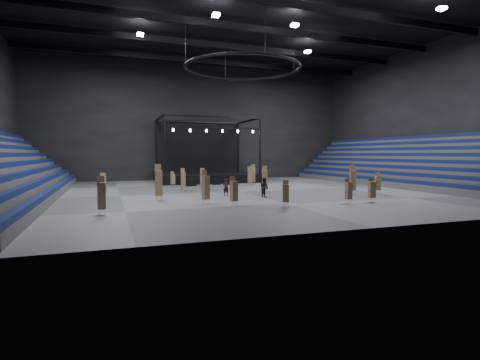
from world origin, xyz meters
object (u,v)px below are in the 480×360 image
object	(u,v)px
chair_stack_5	(173,179)
chair_stack_15	(203,178)
flight_case_mid	(217,182)
chair_stack_11	(253,174)
stage	(205,171)
chair_stack_6	(353,180)
flight_case_left	(191,183)
chair_stack_8	(265,179)
chair_stack_10	(159,182)
chair_stack_2	(250,176)
chair_stack_14	(103,184)
chair_stack_7	(286,193)
chair_stack_4	(183,180)
chair_stack_9	(372,189)
man_center	(226,187)
flight_case_right	(232,182)
chair_stack_1	(101,195)
crew_member	(264,187)
chair_stack_12	(378,183)
chair_stack_13	(206,187)
chair_stack_3	(234,191)
chair_stack_0	(348,190)

from	to	relation	value
chair_stack_5	chair_stack_15	distance (m)	5.36
flight_case_mid	chair_stack_11	distance (m)	4.93
stage	chair_stack_5	world-z (taller)	stage
chair_stack_6	flight_case_left	bearing A→B (deg)	146.51
chair_stack_8	stage	bearing A→B (deg)	112.36
chair_stack_10	chair_stack_15	xyz separation A→B (m)	(5.95, 8.37, -0.31)
chair_stack_2	chair_stack_14	xyz separation A→B (m)	(-17.54, -7.02, -0.05)
chair_stack_7	chair_stack_10	xyz separation A→B (m)	(-8.65, 6.94, 0.51)
chair_stack_4	chair_stack_9	distance (m)	19.22
chair_stack_4	man_center	distance (m)	6.15
flight_case_right	chair_stack_2	world-z (taller)	chair_stack_2
chair_stack_1	chair_stack_8	xyz separation A→B (m)	(15.43, 8.57, 0.13)
chair_stack_1	crew_member	size ratio (longest dim) A/B	1.40
chair_stack_12	crew_member	world-z (taller)	chair_stack_12
flight_case_left	flight_case_mid	size ratio (longest dim) A/B	1.19
chair_stack_2	chair_stack_7	distance (m)	19.44
stage	chair_stack_2	distance (m)	9.93
chair_stack_6	chair_stack_14	world-z (taller)	chair_stack_6
chair_stack_5	man_center	world-z (taller)	chair_stack_5
chair_stack_6	man_center	distance (m)	12.55
chair_stack_11	man_center	world-z (taller)	chair_stack_11
chair_stack_10	chair_stack_14	size ratio (longest dim) A/B	1.42
chair_stack_13	chair_stack_15	xyz separation A→B (m)	(2.69, 11.89, -0.11)
chair_stack_6	chair_stack_12	bearing A→B (deg)	6.63
chair_stack_4	chair_stack_11	size ratio (longest dim) A/B	0.94
chair_stack_2	chair_stack_14	size ratio (longest dim) A/B	1.09
chair_stack_15	chair_stack_9	bearing A→B (deg)	-47.98
chair_stack_7	stage	bearing A→B (deg)	111.97
chair_stack_1	chair_stack_3	xyz separation A→B (m)	(9.60, 1.12, -0.11)
stage	chair_stack_11	xyz separation A→B (m)	(4.44, -8.22, -0.09)
chair_stack_7	flight_case_mid	bearing A→B (deg)	111.76
chair_stack_1	chair_stack_5	bearing A→B (deg)	59.51
flight_case_right	chair_stack_2	size ratio (longest dim) A/B	0.50
chair_stack_8	chair_stack_0	bearing A→B (deg)	-51.55
chair_stack_10	chair_stack_14	xyz separation A→B (m)	(-4.52, 4.99, -0.40)
chair_stack_3	chair_stack_14	bearing A→B (deg)	121.80
chair_stack_1	flight_case_mid	bearing A→B (deg)	48.17
chair_stack_13	man_center	bearing A→B (deg)	38.80
chair_stack_2	chair_stack_13	distance (m)	18.33
chair_stack_12	flight_case_right	bearing A→B (deg)	142.85
chair_stack_5	chair_stack_12	size ratio (longest dim) A/B	0.87
flight_case_left	chair_stack_10	size ratio (longest dim) A/B	0.42
chair_stack_9	chair_stack_14	xyz separation A→B (m)	(-21.16, 11.93, 0.11)
stage	flight_case_left	size ratio (longest dim) A/B	10.46
stage	chair_stack_14	world-z (taller)	stage
flight_case_right	chair_stack_3	size ratio (longest dim) A/B	0.53
crew_member	chair_stack_0	bearing A→B (deg)	-154.99
flight_case_right	chair_stack_8	xyz separation A→B (m)	(-0.34, -11.74, 1.04)
chair_stack_5	crew_member	xyz separation A→B (m)	(6.23, -13.66, -0.10)
chair_stack_7	chair_stack_13	size ratio (longest dim) A/B	0.74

